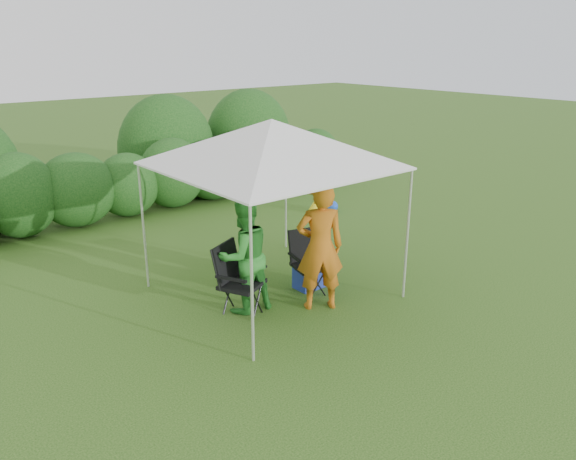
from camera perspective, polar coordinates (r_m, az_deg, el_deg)
ground at (r=8.99m, az=0.46°, el=-7.29°), size 70.00×70.00×0.00m
hedge at (r=13.61m, az=-16.02°, el=4.72°), size 13.30×1.53×1.80m
canopy at (r=8.60m, az=-1.66°, el=8.79°), size 3.10×3.10×2.83m
chair_right at (r=9.20m, az=2.12°, el=-2.75°), size 0.73×0.70×1.02m
chair_left at (r=8.45m, az=-5.34°, el=-4.55°), size 0.83×0.81×1.09m
man at (r=8.45m, az=3.27°, el=-1.73°), size 0.87×0.78×1.99m
woman at (r=8.42m, az=-4.48°, el=-2.64°), size 0.92×0.75×1.77m
cooler at (r=9.41m, az=2.20°, el=-4.64°), size 0.50×0.37×0.42m
bottle at (r=9.30m, az=2.66°, el=-2.73°), size 0.07×0.07×0.25m
lawn_toy at (r=13.55m, az=3.27°, el=2.48°), size 0.68×0.57×0.34m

